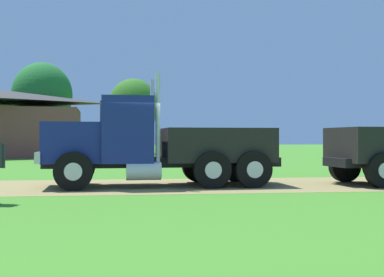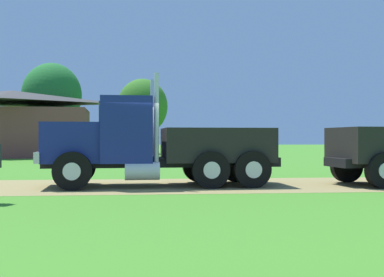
{
  "view_description": "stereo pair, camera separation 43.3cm",
  "coord_description": "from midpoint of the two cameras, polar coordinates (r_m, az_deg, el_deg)",
  "views": [
    {
      "loc": [
        -0.21,
        -15.72,
        1.48
      ],
      "look_at": [
        1.82,
        0.47,
        1.47
      ],
      "focal_mm": 47.31,
      "sensor_mm": 36.0,
      "label": 1
    },
    {
      "loc": [
        0.22,
        -15.76,
        1.48
      ],
      "look_at": [
        1.82,
        0.47,
        1.47
      ],
      "focal_mm": 47.31,
      "sensor_mm": 36.0,
      "label": 2
    }
  ],
  "objects": [
    {
      "name": "dirt_track",
      "position": [
        15.81,
        -5.64,
        -5.32
      ],
      "size": [
        120.0,
        5.06,
        0.01
      ],
      "primitive_type": "cube",
      "color": "olive",
      "rests_on": "ground_plane"
    },
    {
      "name": "ground_plane",
      "position": [
        15.81,
        -5.64,
        -5.33
      ],
      "size": [
        200.0,
        200.0,
        0.0
      ],
      "primitive_type": "plane",
      "color": "#418425"
    },
    {
      "name": "tree_right",
      "position": [
        48.36,
        -5.35,
        3.61
      ],
      "size": [
        4.78,
        4.78,
        7.14
      ],
      "color": "#513823",
      "rests_on": "ground_plane"
    },
    {
      "name": "truck_foreground_white",
      "position": [
        15.67,
        -3.28,
        -0.73
      ],
      "size": [
        7.36,
        2.81,
        3.39
      ],
      "color": "black",
      "rests_on": "ground_plane"
    },
    {
      "name": "shed_building",
      "position": [
        42.17,
        -19.42,
        1.45
      ],
      "size": [
        12.71,
        8.09,
        5.25
      ],
      "color": "brown",
      "rests_on": "ground_plane"
    },
    {
      "name": "tree_mid",
      "position": [
        47.0,
        -15.26,
        4.69
      ],
      "size": [
        5.26,
        5.26,
        8.21
      ],
      "color": "#513823",
      "rests_on": "ground_plane"
    }
  ]
}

